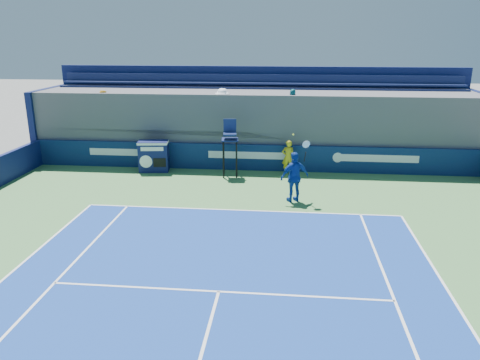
# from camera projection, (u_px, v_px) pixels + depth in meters

# --- Properties ---
(ball_person) EXTENTS (0.60, 0.43, 1.53)m
(ball_person) POSITION_uv_depth(u_px,v_px,m) (288.00, 157.00, 20.51)
(ball_person) COLOR gold
(ball_person) RESTS_ON apron
(back_hoarding) EXTENTS (20.40, 0.21, 1.20)m
(back_hoarding) POSITION_uv_depth(u_px,v_px,m) (252.00, 157.00, 21.19)
(back_hoarding) COLOR #0D1E49
(back_hoarding) RESTS_ON ground
(match_clock) EXTENTS (1.40, 0.88, 1.40)m
(match_clock) POSITION_uv_depth(u_px,v_px,m) (154.00, 155.00, 20.97)
(match_clock) COLOR #0E1448
(match_clock) RESTS_ON ground
(umpire_chair) EXTENTS (0.78, 0.78, 2.48)m
(umpire_chair) POSITION_uv_depth(u_px,v_px,m) (230.00, 142.00, 20.02)
(umpire_chair) COLOR black
(umpire_chair) RESTS_ON ground
(tennis_player) EXTENTS (1.19, 0.89, 2.57)m
(tennis_player) POSITION_uv_depth(u_px,v_px,m) (295.00, 177.00, 17.04)
(tennis_player) COLOR #123997
(tennis_player) RESTS_ON apron
(stadium_seating) EXTENTS (21.00, 4.05, 4.40)m
(stadium_seating) POSITION_uv_depth(u_px,v_px,m) (255.00, 122.00, 22.78)
(stadium_seating) COLOR #4F4E53
(stadium_seating) RESTS_ON ground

